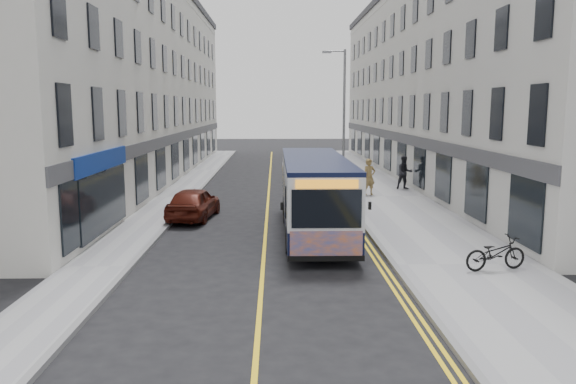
{
  "coord_description": "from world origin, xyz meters",
  "views": [
    {
      "loc": [
        0.39,
        -17.62,
        4.83
      ],
      "look_at": [
        0.88,
        3.77,
        1.6
      ],
      "focal_mm": 35.0,
      "sensor_mm": 36.0,
      "label": 1
    }
  ],
  "objects_px": {
    "streetlamp": "(343,116)",
    "pedestrian_near": "(369,177)",
    "car_maroon": "(194,203)",
    "city_bus": "(315,192)",
    "pedestrian_far": "(405,173)",
    "car_white": "(317,169)",
    "bicycle": "(496,253)"
  },
  "relations": [
    {
      "from": "streetlamp",
      "to": "pedestrian_near",
      "type": "relative_size",
      "value": 4.07
    },
    {
      "from": "car_maroon",
      "to": "city_bus",
      "type": "bearing_deg",
      "value": 156.77
    },
    {
      "from": "city_bus",
      "to": "pedestrian_far",
      "type": "bearing_deg",
      "value": 61.29
    },
    {
      "from": "pedestrian_far",
      "to": "car_white",
      "type": "distance_m",
      "value": 7.17
    },
    {
      "from": "bicycle",
      "to": "car_maroon",
      "type": "relative_size",
      "value": 0.46
    },
    {
      "from": "pedestrian_near",
      "to": "city_bus",
      "type": "bearing_deg",
      "value": -129.66
    },
    {
      "from": "car_maroon",
      "to": "pedestrian_near",
      "type": "bearing_deg",
      "value": -138.94
    },
    {
      "from": "car_white",
      "to": "car_maroon",
      "type": "bearing_deg",
      "value": -114.73
    },
    {
      "from": "city_bus",
      "to": "car_white",
      "type": "relative_size",
      "value": 2.26
    },
    {
      "from": "streetlamp",
      "to": "city_bus",
      "type": "xyz_separation_m",
      "value": [
        -2.28,
        -10.37,
        -2.77
      ]
    },
    {
      "from": "pedestrian_near",
      "to": "car_maroon",
      "type": "bearing_deg",
      "value": -163.39
    },
    {
      "from": "city_bus",
      "to": "pedestrian_far",
      "type": "xyz_separation_m",
      "value": [
        6.01,
        10.98,
        -0.53
      ]
    },
    {
      "from": "pedestrian_near",
      "to": "car_maroon",
      "type": "relative_size",
      "value": 0.47
    },
    {
      "from": "city_bus",
      "to": "bicycle",
      "type": "distance_m",
      "value": 7.43
    },
    {
      "from": "pedestrian_far",
      "to": "car_white",
      "type": "relative_size",
      "value": 0.43
    },
    {
      "from": "pedestrian_far",
      "to": "car_maroon",
      "type": "xyz_separation_m",
      "value": [
        -11.09,
        -8.03,
        -0.38
      ]
    },
    {
      "from": "bicycle",
      "to": "pedestrian_near",
      "type": "xyz_separation_m",
      "value": [
        -1.33,
        14.31,
        0.48
      ]
    },
    {
      "from": "bicycle",
      "to": "car_maroon",
      "type": "distance_m",
      "value": 13.08
    },
    {
      "from": "pedestrian_near",
      "to": "pedestrian_far",
      "type": "xyz_separation_m",
      "value": [
        2.43,
        2.16,
        -0.02
      ]
    },
    {
      "from": "bicycle",
      "to": "car_white",
      "type": "height_order",
      "value": "car_white"
    },
    {
      "from": "city_bus",
      "to": "car_white",
      "type": "height_order",
      "value": "city_bus"
    },
    {
      "from": "bicycle",
      "to": "pedestrian_far",
      "type": "relative_size",
      "value": 0.99
    },
    {
      "from": "pedestrian_near",
      "to": "pedestrian_far",
      "type": "distance_m",
      "value": 3.25
    },
    {
      "from": "bicycle",
      "to": "pedestrian_far",
      "type": "height_order",
      "value": "pedestrian_far"
    },
    {
      "from": "bicycle",
      "to": "pedestrian_near",
      "type": "height_order",
      "value": "pedestrian_near"
    },
    {
      "from": "city_bus",
      "to": "car_maroon",
      "type": "distance_m",
      "value": 5.94
    },
    {
      "from": "streetlamp",
      "to": "city_bus",
      "type": "distance_m",
      "value": 10.98
    },
    {
      "from": "city_bus",
      "to": "car_white",
      "type": "distance_m",
      "value": 16.46
    },
    {
      "from": "streetlamp",
      "to": "car_maroon",
      "type": "distance_m",
      "value": 11.08
    },
    {
      "from": "pedestrian_near",
      "to": "bicycle",
      "type": "bearing_deg",
      "value": -102.22
    },
    {
      "from": "bicycle",
      "to": "pedestrian_far",
      "type": "xyz_separation_m",
      "value": [
        1.1,
        16.47,
        0.47
      ]
    },
    {
      "from": "bicycle",
      "to": "city_bus",
      "type": "bearing_deg",
      "value": 29.81
    }
  ]
}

